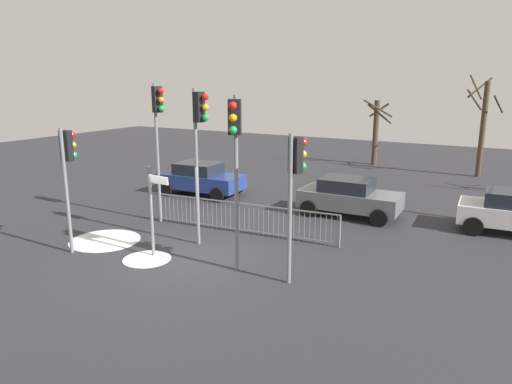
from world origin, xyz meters
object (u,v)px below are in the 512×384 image
(traffic_light_foreground_left, at_px, (295,175))
(direction_sign_post, at_px, (153,207))
(car_blue_trailing, at_px, (201,178))
(traffic_light_rear_left, at_px, (199,133))
(bare_tree_centre, at_px, (482,125))
(bare_tree_right, at_px, (376,130))
(traffic_light_rear_right, at_px, (158,123))
(car_grey_far, at_px, (349,196))
(traffic_light_mid_left, at_px, (235,146))
(traffic_light_mid_right, at_px, (68,162))

(traffic_light_foreground_left, xyz_separation_m, direction_sign_post, (-4.35, -0.39, -1.31))
(car_blue_trailing, bearing_deg, traffic_light_rear_left, -56.90)
(traffic_light_foreground_left, xyz_separation_m, traffic_light_rear_left, (-3.72, 1.13, 0.73))
(bare_tree_centre, height_order, bare_tree_right, bare_tree_centre)
(bare_tree_centre, distance_m, bare_tree_right, 6.02)
(traffic_light_rear_right, relative_size, bare_tree_centre, 0.93)
(traffic_light_foreground_left, distance_m, traffic_light_rear_right, 6.91)
(traffic_light_rear_left, relative_size, bare_tree_right, 1.21)
(traffic_light_foreground_left, xyz_separation_m, car_blue_trailing, (-7.71, 6.60, -2.08))
(traffic_light_rear_right, distance_m, direction_sign_post, 4.08)
(traffic_light_foreground_left, height_order, traffic_light_rear_left, traffic_light_rear_left)
(direction_sign_post, bearing_deg, car_grey_far, 68.31)
(traffic_light_mid_left, height_order, car_grey_far, traffic_light_mid_left)
(bare_tree_right, bearing_deg, traffic_light_mid_right, -101.14)
(traffic_light_rear_right, relative_size, traffic_light_mid_left, 1.05)
(car_blue_trailing, xyz_separation_m, bare_tree_right, (4.77, 11.67, 1.39))
(traffic_light_rear_left, height_order, bare_tree_right, traffic_light_rear_left)
(traffic_light_foreground_left, distance_m, traffic_light_mid_right, 6.90)
(traffic_light_rear_left, xyz_separation_m, bare_tree_centre, (6.70, 16.23, -0.78))
(traffic_light_rear_left, height_order, bare_tree_centre, bare_tree_centre)
(traffic_light_mid_right, xyz_separation_m, car_grey_far, (6.08, 7.85, -2.02))
(traffic_light_rear_left, xyz_separation_m, direction_sign_post, (-0.63, -1.52, -2.04))
(traffic_light_mid_right, height_order, car_grey_far, traffic_light_mid_right)
(car_grey_far, bearing_deg, direction_sign_post, -118.54)
(traffic_light_mid_right, xyz_separation_m, car_blue_trailing, (-0.93, 7.84, -2.02))
(bare_tree_centre, relative_size, bare_tree_right, 1.34)
(car_grey_far, height_order, car_blue_trailing, same)
(traffic_light_mid_left, height_order, bare_tree_centre, bare_tree_centre)
(traffic_light_rear_right, distance_m, traffic_light_mid_left, 5.47)
(car_grey_far, xyz_separation_m, bare_tree_right, (-2.24, 11.67, 1.39))
(traffic_light_rear_left, bearing_deg, bare_tree_right, -178.35)
(traffic_light_mid_left, height_order, car_blue_trailing, traffic_light_mid_left)
(traffic_light_foreground_left, bearing_deg, traffic_light_mid_left, -152.35)
(traffic_light_mid_right, bearing_deg, traffic_light_rear_right, 78.99)
(traffic_light_rear_right, bearing_deg, bare_tree_centre, 165.11)
(bare_tree_centre, bearing_deg, car_grey_far, -108.89)
(direction_sign_post, relative_size, bare_tree_centre, 0.50)
(direction_sign_post, height_order, car_blue_trailing, direction_sign_post)
(traffic_light_foreground_left, bearing_deg, traffic_light_rear_left, -176.00)
(traffic_light_rear_left, height_order, car_blue_trailing, traffic_light_rear_left)
(car_blue_trailing, height_order, bare_tree_right, bare_tree_right)
(traffic_light_rear_right, height_order, traffic_light_mid_left, traffic_light_rear_right)
(traffic_light_foreground_left, xyz_separation_m, traffic_light_mid_left, (-1.62, -0.19, 0.64))
(bare_tree_right, bearing_deg, traffic_light_rear_right, -102.39)
(car_grey_far, bearing_deg, traffic_light_rear_left, -119.85)
(traffic_light_mid_left, bearing_deg, car_blue_trailing, -70.80)
(bare_tree_centre, bearing_deg, traffic_light_rear_left, -112.43)
(car_grey_far, bearing_deg, traffic_light_foreground_left, -84.92)
(traffic_light_mid_right, distance_m, direction_sign_post, 2.87)
(direction_sign_post, bearing_deg, car_blue_trailing, 121.55)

